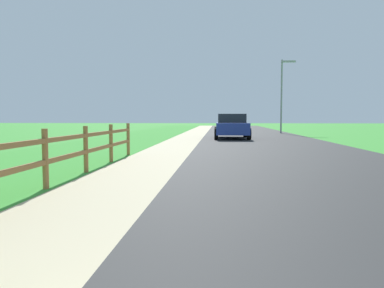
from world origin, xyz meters
name	(u,v)px	position (x,y,z in m)	size (l,w,h in m)	color
ground_plane	(203,137)	(0.00, 25.00, 0.00)	(120.00, 120.00, 0.00)	green
road_asphalt	(253,136)	(3.50, 27.00, 0.00)	(7.00, 66.00, 0.01)	#2E2E2E
curb_concrete	(164,135)	(-3.00, 27.00, 0.00)	(6.00, 66.00, 0.01)	#BEAF8A
grass_verge	(143,135)	(-4.50, 27.00, 0.01)	(5.00, 66.00, 0.00)	green
rail_fence	(45,154)	(-2.12, 6.22, 0.65)	(0.11, 12.86, 1.12)	olive
parked_suv_blue	(232,126)	(1.83, 23.54, 0.77)	(2.18, 4.83, 1.54)	navy
street_lamp	(283,89)	(6.28, 31.50, 3.62)	(1.17, 0.20, 6.04)	gray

